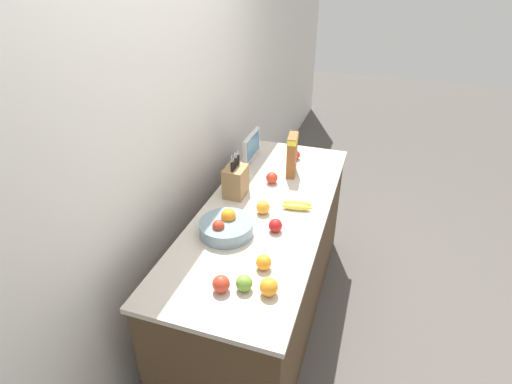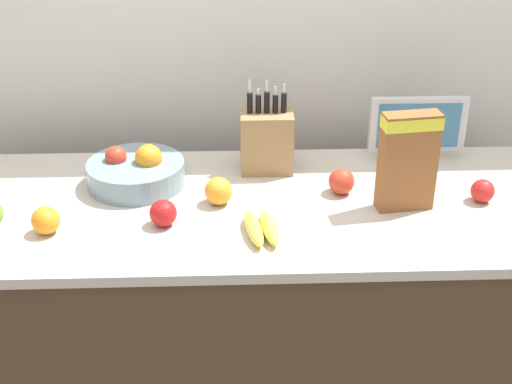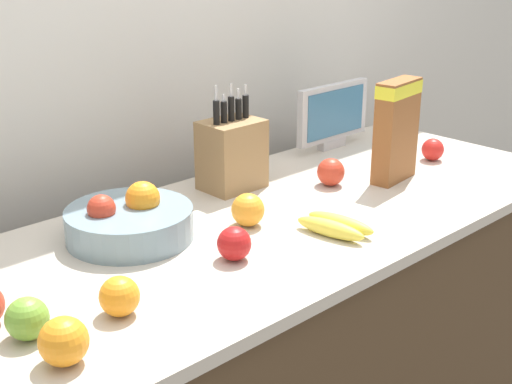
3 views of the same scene
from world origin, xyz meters
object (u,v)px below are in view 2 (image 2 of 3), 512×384
Objects in this scene: knife_block at (267,140)px; orange_by_cereal at (46,220)px; apple_near_bananas at (341,181)px; apple_middle at (483,191)px; cereal_box at (408,157)px; orange_near_bowl at (219,191)px; apple_front at (163,213)px; banana_bunch at (261,228)px; fruit_bowl at (136,172)px; small_monitor at (418,126)px.

knife_block reaches higher than orange_by_cereal.
apple_near_bananas is 1.13× the size of apple_middle.
cereal_box is (0.39, -0.27, 0.06)m from knife_block.
apple_front is at bearing -141.11° from orange_near_bowl.
cereal_box is 3.54× the size of orange_near_bowl.
cereal_box is 1.53× the size of banana_bunch.
fruit_bowl is at bearing 152.71° from orange_near_bowl.
orange_by_cereal is at bearing -174.65° from apple_front.
knife_block is at bearing 31.42° from orange_by_cereal.
orange_near_bowl is at bearing 18.03° from orange_by_cereal.
apple_middle is at bearing 6.43° from apple_front.
banana_bunch is (-0.42, -0.14, -0.14)m from cereal_box.
apple_front is at bearing -152.94° from small_monitor.
apple_front is at bearing -131.05° from knife_block.
fruit_bowl is 3.90× the size of apple_front.
fruit_bowl reaches higher than apple_front.
apple_near_bananas reaches higher than apple_middle.
small_monitor is 1.06× the size of fruit_bowl.
knife_block reaches higher than apple_middle.
cereal_box is at bearing -108.58° from small_monitor.
apple_near_bananas is (0.25, 0.23, 0.02)m from banana_bunch.
small_monitor is (0.50, 0.06, 0.02)m from knife_block.
cereal_box is 3.81× the size of apple_front.
banana_bunch is (-0.53, -0.47, -0.10)m from small_monitor.
apple_near_bananas is (0.62, -0.08, -0.00)m from fruit_bowl.
apple_front is (-0.80, -0.41, -0.08)m from small_monitor.
small_monitor is 0.92m from fruit_bowl.
orange_near_bowl is (-0.54, 0.04, -0.12)m from cereal_box.
knife_block is 4.31× the size of apple_middle.
fruit_bowl is 4.28× the size of apple_middle.
apple_front is 0.93× the size of orange_near_bowl.
apple_near_bananas reaches higher than banana_bunch.
orange_by_cereal is at bearing -148.58° from knife_block.
knife_block reaches higher than fruit_bowl.
apple_middle is at bearing -1.33° from orange_near_bowl.
fruit_bowl reaches higher than orange_near_bowl.
cereal_box is 0.23m from apple_near_bananas.
orange_near_bowl reaches higher than apple_middle.
small_monitor is at bearing 9.76° from fruit_bowl.
orange_near_bowl is at bearing 122.78° from banana_bunch.
apple_near_bananas is 0.41m from apple_middle.
apple_near_bananas is (0.22, -0.18, -0.06)m from knife_block.
cereal_box reaches higher than apple_near_bananas.
cereal_box reaches higher than orange_near_bowl.
knife_block is at bearing 85.28° from banana_bunch.
cereal_box is (-0.11, -0.33, 0.04)m from small_monitor.
banana_bunch is 2.42× the size of apple_near_bananas.
knife_block is at bearing 13.20° from fruit_bowl.
apple_front reaches higher than apple_middle.
knife_block is 0.67m from apple_middle.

